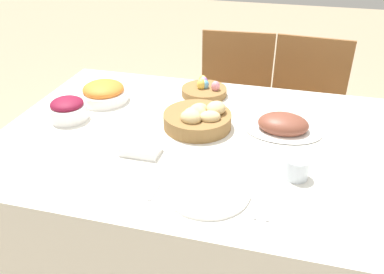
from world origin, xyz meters
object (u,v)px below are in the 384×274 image
fork (159,184)px  butter_dish (141,149)px  ham_platter (283,125)px  spoon (269,202)px  chair_far_right (303,115)px  chair_far_center (233,107)px  carrot_bowl (104,92)px  beet_salad_bowl (68,109)px  egg_basket (204,90)px  bread_basket (198,118)px  drinking_cup (296,168)px  knife (259,200)px  dinner_plate (207,191)px

fork → butter_dish: (-0.12, 0.16, 0.01)m
ham_platter → spoon: 0.45m
chair_far_right → butter_dish: chair_far_right is taller
ham_platter → butter_dish: bearing=-148.7°
chair_far_center → carrot_bowl: (-0.49, -0.66, 0.32)m
ham_platter → beet_salad_bowl: 0.87m
carrot_bowl → fork: 0.69m
ham_platter → beet_salad_bowl: bearing=-172.2°
egg_basket → bread_basket: bearing=-81.3°
beet_salad_bowl → drinking_cup: 0.94m
bread_basket → ham_platter: size_ratio=0.89×
chair_far_right → beet_salad_bowl: chair_far_right is taller
chair_far_right → chair_far_center: (-0.41, 0.00, 0.00)m
carrot_bowl → fork: bearing=-50.4°
butter_dish → egg_basket: bearing=79.3°
egg_basket → fork: (0.02, -0.71, -0.02)m
egg_basket → carrot_bowl: size_ratio=0.97×
egg_basket → drinking_cup: 0.71m
chair_far_right → knife: size_ratio=5.16×
chair_far_right → bread_basket: chair_far_right is taller
bread_basket → drinking_cup: size_ratio=3.36×
bread_basket → spoon: bread_basket is taller
egg_basket → dinner_plate: size_ratio=0.78×
fork → knife: (0.32, 0.00, 0.00)m
carrot_bowl → ham_platter: bearing=-5.8°
beet_salad_bowl → ham_platter: bearing=7.8°
knife → butter_dish: butter_dish is taller
ham_platter → spoon: bearing=-91.4°
chair_far_right → dinner_plate: (-0.30, -1.19, 0.29)m
beet_salad_bowl → butter_dish: (0.38, -0.17, -0.03)m
butter_dish → bread_basket: bearing=57.2°
fork → carrot_bowl: bearing=131.6°
dinner_plate → egg_basket: bearing=104.0°
beet_salad_bowl → spoon: 0.92m
drinking_cup → knife: bearing=-123.7°
dinner_plate → butter_dish: 0.32m
bread_basket → carrot_bowl: bearing=163.7°
fork → butter_dish: butter_dish is taller
beet_salad_bowl → fork: 0.61m
carrot_bowl → spoon: size_ratio=1.23×
chair_far_right → drinking_cup: chair_far_right is taller
carrot_bowl → knife: (0.76, -0.53, -0.04)m
butter_dish → ham_platter: bearing=31.3°
bread_basket → drinking_cup: (0.39, -0.24, -0.01)m
egg_basket → dinner_plate: bearing=-76.0°
chair_far_center → egg_basket: size_ratio=4.31×
bread_basket → ham_platter: (0.33, 0.06, -0.02)m
drinking_cup → chair_far_center: bearing=109.6°
carrot_bowl → drinking_cup: 0.94m
chair_far_right → butter_dish: (-0.58, -1.03, 0.30)m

